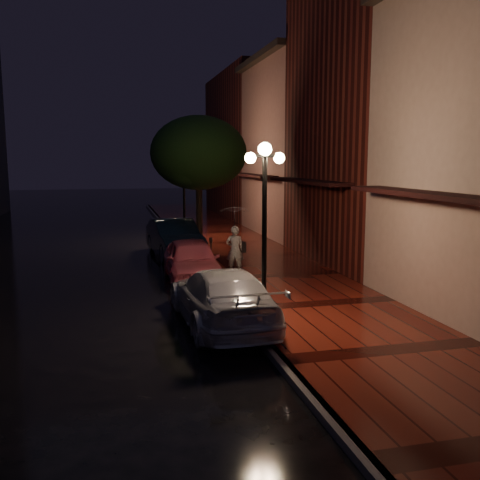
{
  "coord_description": "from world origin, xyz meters",
  "views": [
    {
      "loc": [
        -3.2,
        -17.08,
        4.06
      ],
      "look_at": [
        0.99,
        0.06,
        1.4
      ],
      "focal_mm": 40.0,
      "sensor_mm": 36.0,
      "label": 1
    }
  ],
  "objects": [
    {
      "name": "ground",
      "position": [
        0.0,
        0.0,
        0.0
      ],
      "size": [
        120.0,
        120.0,
        0.0
      ],
      "primitive_type": "plane",
      "color": "black",
      "rests_on": "ground"
    },
    {
      "name": "sidewalk",
      "position": [
        2.25,
        0.0,
        0.07
      ],
      "size": [
        4.5,
        60.0,
        0.15
      ],
      "primitive_type": "cube",
      "color": "#47120C",
      "rests_on": "ground"
    },
    {
      "name": "curb",
      "position": [
        0.0,
        0.0,
        0.07
      ],
      "size": [
        0.25,
        60.0,
        0.15
      ],
      "primitive_type": "cube",
      "color": "#595451",
      "rests_on": "ground"
    },
    {
      "name": "storefront_mid",
      "position": [
        7.0,
        2.0,
        5.5
      ],
      "size": [
        5.0,
        8.0,
        11.0
      ],
      "primitive_type": "cube",
      "color": "#511914",
      "rests_on": "ground"
    },
    {
      "name": "storefront_far",
      "position": [
        7.0,
        10.0,
        4.5
      ],
      "size": [
        5.0,
        8.0,
        9.0
      ],
      "primitive_type": "cube",
      "color": "#8C5951",
      "rests_on": "ground"
    },
    {
      "name": "storefront_extra",
      "position": [
        7.0,
        20.0,
        5.0
      ],
      "size": [
        5.0,
        12.0,
        10.0
      ],
      "primitive_type": "cube",
      "color": "#511914",
      "rests_on": "ground"
    },
    {
      "name": "streetlamp_near",
      "position": [
        0.35,
        -5.0,
        2.6
      ],
      "size": [
        0.96,
        0.36,
        4.31
      ],
      "color": "black",
      "rests_on": "sidewalk"
    },
    {
      "name": "streetlamp_far",
      "position": [
        0.35,
        9.0,
        2.6
      ],
      "size": [
        0.96,
        0.36,
        4.31
      ],
      "color": "black",
      "rests_on": "sidewalk"
    },
    {
      "name": "street_tree",
      "position": [
        0.61,
        5.99,
        4.24
      ],
      "size": [
        4.16,
        4.16,
        5.8
      ],
      "color": "black",
      "rests_on": "sidewalk"
    },
    {
      "name": "pink_car",
      "position": [
        -0.6,
        0.31,
        0.72
      ],
      "size": [
        1.79,
        4.27,
        1.44
      ],
      "primitive_type": "imported",
      "rotation": [
        0.0,
        0.0,
        -0.02
      ],
      "color": "#D25667",
      "rests_on": "ground"
    },
    {
      "name": "navy_car",
      "position": [
        -0.6,
        5.12,
        0.79
      ],
      "size": [
        2.11,
        4.93,
        1.58
      ],
      "primitive_type": "imported",
      "rotation": [
        0.0,
        0.0,
        0.09
      ],
      "color": "black",
      "rests_on": "ground"
    },
    {
      "name": "silver_car",
      "position": [
        -0.6,
        -4.58,
        0.72
      ],
      "size": [
        2.19,
        5.01,
        1.43
      ],
      "primitive_type": "imported",
      "rotation": [
        0.0,
        0.0,
        3.18
      ],
      "color": "#B6B7BE",
      "rests_on": "ground"
    },
    {
      "name": "woman_with_umbrella",
      "position": [
        0.89,
        0.39,
        1.72
      ],
      "size": [
        0.98,
        1.0,
        2.37
      ],
      "rotation": [
        0.0,
        0.0,
        2.77
      ],
      "color": "white",
      "rests_on": "sidewalk"
    },
    {
      "name": "parking_meter",
      "position": [
        0.26,
        1.43,
        0.85
      ],
      "size": [
        0.13,
        0.11,
        1.16
      ],
      "rotation": [
        0.0,
        0.0,
        -0.4
      ],
      "color": "black",
      "rests_on": "sidewalk"
    }
  ]
}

